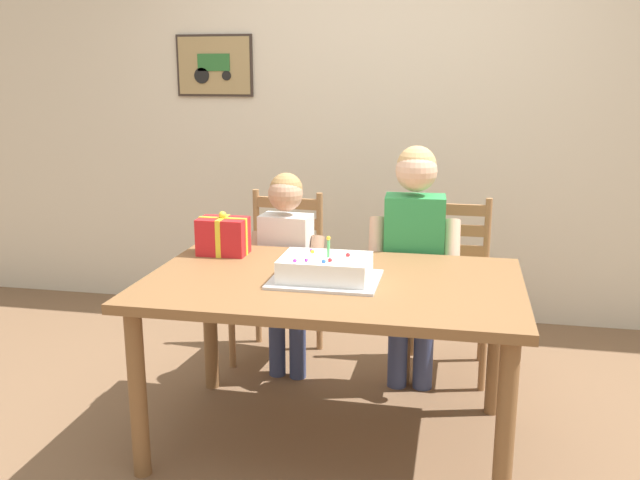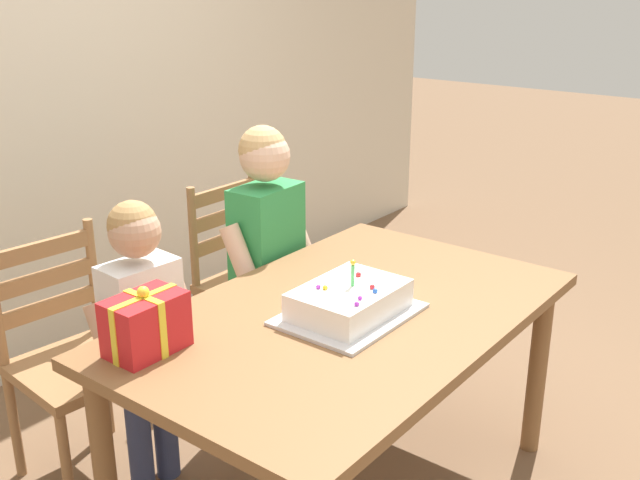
{
  "view_description": "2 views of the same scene",
  "coord_description": "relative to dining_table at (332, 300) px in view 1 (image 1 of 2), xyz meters",
  "views": [
    {
      "loc": [
        0.5,
        -2.7,
        1.58
      ],
      "look_at": [
        -0.09,
        0.19,
        0.85
      ],
      "focal_mm": 38.99,
      "sensor_mm": 36.0,
      "label": 1
    },
    {
      "loc": [
        -1.8,
        -1.29,
        1.78
      ],
      "look_at": [
        0.08,
        0.17,
        0.93
      ],
      "focal_mm": 41.96,
      "sensor_mm": 36.0,
      "label": 2
    }
  ],
  "objects": [
    {
      "name": "ground_plane",
      "position": [
        0.0,
        0.0,
        -0.65
      ],
      "size": [
        20.0,
        20.0,
        0.0
      ],
      "primitive_type": "plane",
      "color": "brown"
    },
    {
      "name": "back_wall",
      "position": [
        -0.0,
        1.73,
        0.65
      ],
      "size": [
        6.4,
        0.11,
        2.6
      ],
      "color": "beige",
      "rests_on": "ground"
    },
    {
      "name": "dining_table",
      "position": [
        0.0,
        0.0,
        0.0
      ],
      "size": [
        1.55,
        0.97,
        0.74
      ],
      "color": "brown",
      "rests_on": "ground"
    },
    {
      "name": "birthday_cake",
      "position": [
        -0.02,
        -0.03,
        0.14
      ],
      "size": [
        0.44,
        0.34,
        0.19
      ],
      "color": "silver",
      "rests_on": "dining_table"
    },
    {
      "name": "gift_box_red_large",
      "position": [
        -0.57,
        0.3,
        0.17
      ],
      "size": [
        0.23,
        0.15,
        0.21
      ],
      "color": "red",
      "rests_on": "dining_table"
    },
    {
      "name": "chair_left",
      "position": [
        -0.46,
        0.87,
        -0.18
      ],
      "size": [
        0.46,
        0.46,
        0.92
      ],
      "color": "#996B42",
      "rests_on": "ground"
    },
    {
      "name": "chair_right",
      "position": [
        0.47,
        0.87,
        -0.18
      ],
      "size": [
        0.42,
        0.42,
        0.92
      ],
      "color": "#996B42",
      "rests_on": "ground"
    },
    {
      "name": "child_older",
      "position": [
        0.29,
        0.61,
        0.1
      ],
      "size": [
        0.45,
        0.26,
        1.23
      ],
      "color": "#38426B",
      "rests_on": "ground"
    },
    {
      "name": "child_younger",
      "position": [
        -0.35,
        0.61,
        0.01
      ],
      "size": [
        0.4,
        0.23,
        1.08
      ],
      "color": "#38426B",
      "rests_on": "ground"
    }
  ]
}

